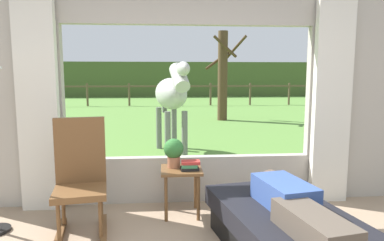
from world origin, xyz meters
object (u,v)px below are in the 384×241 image
side_table (181,177)px  potted_plant (174,151)px  horse (172,95)px  pasture_tree (223,74)px  rocking_chair (81,178)px  reclining_person (292,203)px  recliner_sofa (289,236)px  book_stack (190,165)px

side_table → potted_plant: potted_plant is taller
horse → pasture_tree: bearing=-122.2°
potted_plant → pasture_tree: 7.99m
rocking_chair → side_table: (0.99, 0.34, -0.12)m
pasture_tree → reclining_person: bearing=-96.0°
reclining_person → horse: horse is taller
reclining_person → potted_plant: size_ratio=4.48×
recliner_sofa → pasture_tree: 8.98m
book_stack → side_table: bearing=145.8°
reclining_person → book_stack: bearing=114.9°
reclining_person → pasture_tree: bearing=73.2°
book_stack → rocking_chair: bearing=-165.2°
side_table → horse: size_ratio=0.29×
side_table → potted_plant: bearing=143.1°
side_table → book_stack: book_stack is taller
reclining_person → potted_plant: bearing=117.5°
book_stack → pasture_tree: (1.68, 7.85, 0.98)m
pasture_tree → recliner_sofa: bearing=-96.1°
side_table → book_stack: size_ratio=2.48×
rocking_chair → pasture_tree: bearing=62.1°
side_table → horse: horse is taller
reclining_person → side_table: bearing=116.4°
recliner_sofa → book_stack: (-0.74, 0.98, 0.35)m
recliner_sofa → potted_plant: (-0.91, 1.10, 0.48)m
potted_plant → pasture_tree: size_ratio=0.11×
reclining_person → potted_plant: 1.48m
rocking_chair → book_stack: (1.08, 0.28, 0.02)m
side_table → potted_plant: 0.29m
recliner_sofa → potted_plant: 1.51m
side_table → horse: bearing=90.7°
recliner_sofa → side_table: 1.35m
recliner_sofa → book_stack: bearing=116.2°
reclining_person → rocking_chair: bearing=146.9°
book_stack → horse: bearing=92.3°
potted_plant → book_stack: potted_plant is taller
book_stack → potted_plant: bearing=144.5°
rocking_chair → horse: size_ratio=0.62×
rocking_chair → pasture_tree: 8.65m
recliner_sofa → rocking_chair: 1.98m
rocking_chair → horse: bearing=64.6°
rocking_chair → horse: (0.96, 3.29, 0.61)m
potted_plant → reclining_person: bearing=-51.7°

